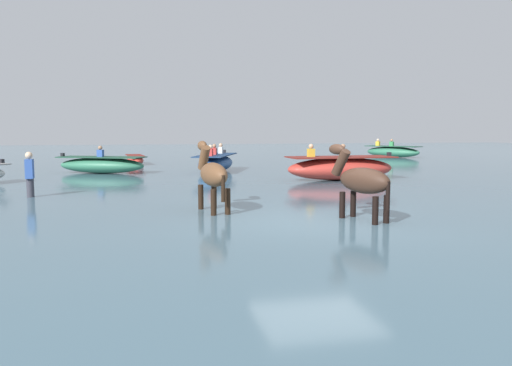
{
  "coord_description": "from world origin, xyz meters",
  "views": [
    {
      "loc": [
        -3.48,
        -10.22,
        2.27
      ],
      "look_at": [
        -0.67,
        2.96,
        0.85
      ],
      "focal_mm": 36.25,
      "sensor_mm": 36.0,
      "label": 1
    }
  ],
  "objects_px": {
    "boat_mid_channel": "(393,152)",
    "boat_mid_outer": "(341,168)",
    "horse_lead_bay": "(213,176)",
    "person_wading_mid": "(30,179)",
    "boat_distant_west": "(216,163)",
    "horse_trailing_dark_bay": "(362,183)",
    "boat_far_offshore": "(135,160)",
    "boat_near_starboard": "(102,165)"
  },
  "relations": [
    {
      "from": "horse_lead_bay",
      "to": "boat_mid_outer",
      "type": "bearing_deg",
      "value": 48.52
    },
    {
      "from": "person_wading_mid",
      "to": "boat_near_starboard",
      "type": "bearing_deg",
      "value": 80.43
    },
    {
      "from": "boat_near_starboard",
      "to": "horse_trailing_dark_bay",
      "type": "bearing_deg",
      "value": -64.45
    },
    {
      "from": "boat_far_offshore",
      "to": "boat_near_starboard",
      "type": "distance_m",
      "value": 5.64
    },
    {
      "from": "horse_lead_bay",
      "to": "boat_far_offshore",
      "type": "xyz_separation_m",
      "value": [
        -2.08,
        16.85,
        -0.57
      ]
    },
    {
      "from": "boat_near_starboard",
      "to": "boat_mid_channel",
      "type": "xyz_separation_m",
      "value": [
        18.19,
        8.91,
        0.03
      ]
    },
    {
      "from": "boat_mid_outer",
      "to": "person_wading_mid",
      "type": "bearing_deg",
      "value": -164.68
    },
    {
      "from": "boat_far_offshore",
      "to": "boat_distant_west",
      "type": "xyz_separation_m",
      "value": [
        3.63,
        -5.75,
        0.14
      ]
    },
    {
      "from": "boat_far_offshore",
      "to": "boat_near_starboard",
      "type": "bearing_deg",
      "value": -103.44
    },
    {
      "from": "boat_far_offshore",
      "to": "boat_mid_channel",
      "type": "bearing_deg",
      "value": 11.49
    },
    {
      "from": "boat_mid_channel",
      "to": "boat_far_offshore",
      "type": "bearing_deg",
      "value": -168.51
    },
    {
      "from": "boat_distant_west",
      "to": "horse_lead_bay",
      "type": "bearing_deg",
      "value": -97.97
    },
    {
      "from": "boat_distant_west",
      "to": "boat_mid_outer",
      "type": "bearing_deg",
      "value": -48.91
    },
    {
      "from": "boat_far_offshore",
      "to": "person_wading_mid",
      "type": "height_order",
      "value": "person_wading_mid"
    },
    {
      "from": "person_wading_mid",
      "to": "horse_trailing_dark_bay",
      "type": "bearing_deg",
      "value": -35.19
    },
    {
      "from": "boat_mid_outer",
      "to": "boat_mid_channel",
      "type": "relative_size",
      "value": 1.09
    },
    {
      "from": "horse_lead_bay",
      "to": "boat_mid_channel",
      "type": "distance_m",
      "value": 25.11
    },
    {
      "from": "horse_lead_bay",
      "to": "boat_distant_west",
      "type": "height_order",
      "value": "horse_lead_bay"
    },
    {
      "from": "boat_near_starboard",
      "to": "person_wading_mid",
      "type": "bearing_deg",
      "value": -99.57
    },
    {
      "from": "boat_mid_channel",
      "to": "boat_mid_outer",
      "type": "bearing_deg",
      "value": -123.37
    },
    {
      "from": "boat_mid_channel",
      "to": "person_wading_mid",
      "type": "relative_size",
      "value": 2.37
    },
    {
      "from": "horse_lead_bay",
      "to": "horse_trailing_dark_bay",
      "type": "bearing_deg",
      "value": -31.87
    },
    {
      "from": "boat_far_offshore",
      "to": "boat_near_starboard",
      "type": "height_order",
      "value": "boat_near_starboard"
    },
    {
      "from": "horse_lead_bay",
      "to": "boat_near_starboard",
      "type": "relative_size",
      "value": 0.49
    },
    {
      "from": "horse_lead_bay",
      "to": "boat_near_starboard",
      "type": "height_order",
      "value": "horse_lead_bay"
    },
    {
      "from": "horse_trailing_dark_bay",
      "to": "boat_far_offshore",
      "type": "height_order",
      "value": "horse_trailing_dark_bay"
    },
    {
      "from": "horse_lead_bay",
      "to": "boat_mid_channel",
      "type": "bearing_deg",
      "value": 53.88
    },
    {
      "from": "boat_far_offshore",
      "to": "horse_trailing_dark_bay",
      "type": "bearing_deg",
      "value": -75.03
    },
    {
      "from": "boat_mid_channel",
      "to": "person_wading_mid",
      "type": "bearing_deg",
      "value": -139.4
    },
    {
      "from": "boat_far_offshore",
      "to": "person_wading_mid",
      "type": "relative_size",
      "value": 1.72
    },
    {
      "from": "horse_trailing_dark_bay",
      "to": "boat_near_starboard",
      "type": "xyz_separation_m",
      "value": [
        -6.3,
        13.18,
        -0.43
      ]
    },
    {
      "from": "boat_far_offshore",
      "to": "boat_mid_channel",
      "type": "height_order",
      "value": "boat_mid_channel"
    },
    {
      "from": "person_wading_mid",
      "to": "boat_distant_west",
      "type": "bearing_deg",
      "value": 50.3
    },
    {
      "from": "horse_lead_bay",
      "to": "horse_trailing_dark_bay",
      "type": "xyz_separation_m",
      "value": [
        2.91,
        -1.81,
        -0.02
      ]
    },
    {
      "from": "horse_trailing_dark_bay",
      "to": "boat_mid_outer",
      "type": "xyz_separation_m",
      "value": [
        2.75,
        8.21,
        -0.35
      ]
    },
    {
      "from": "horse_lead_bay",
      "to": "horse_trailing_dark_bay",
      "type": "relative_size",
      "value": 1.02
    },
    {
      "from": "horse_lead_bay",
      "to": "boat_near_starboard",
      "type": "bearing_deg",
      "value": 106.6
    },
    {
      "from": "horse_trailing_dark_bay",
      "to": "boat_near_starboard",
      "type": "height_order",
      "value": "horse_trailing_dark_bay"
    },
    {
      "from": "boat_far_offshore",
      "to": "boat_distant_west",
      "type": "relative_size",
      "value": 0.65
    },
    {
      "from": "boat_mid_outer",
      "to": "person_wading_mid",
      "type": "xyz_separation_m",
      "value": [
        -10.37,
        -2.84,
        0.07
      ]
    },
    {
      "from": "horse_lead_bay",
      "to": "boat_distant_west",
      "type": "xyz_separation_m",
      "value": [
        1.55,
        11.11,
        -0.43
      ]
    },
    {
      "from": "boat_near_starboard",
      "to": "boat_distant_west",
      "type": "bearing_deg",
      "value": -3.07
    }
  ]
}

